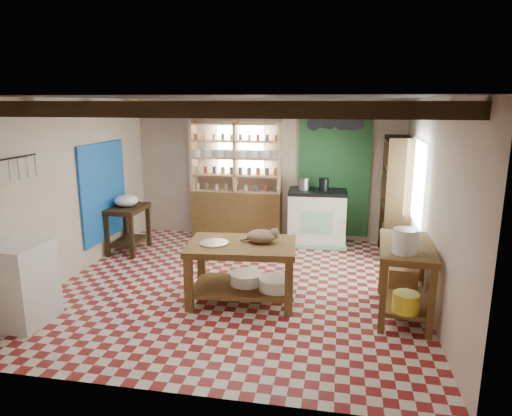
% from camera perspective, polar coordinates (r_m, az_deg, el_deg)
% --- Properties ---
extents(floor, '(5.00, 5.00, 0.02)m').
position_cam_1_polar(floor, '(6.58, -2.23, -9.72)').
color(floor, maroon).
rests_on(floor, ground).
extents(ceiling, '(5.00, 5.00, 0.02)m').
position_cam_1_polar(ceiling, '(6.06, -2.45, 13.65)').
color(ceiling, '#3F3F43').
rests_on(ceiling, wall_back).
extents(wall_back, '(5.00, 0.04, 2.60)m').
position_cam_1_polar(wall_back, '(8.60, 1.37, 4.85)').
color(wall_back, beige).
rests_on(wall_back, floor).
extents(wall_front, '(5.00, 0.04, 2.60)m').
position_cam_1_polar(wall_front, '(3.87, -10.61, -5.90)').
color(wall_front, beige).
rests_on(wall_front, floor).
extents(wall_left, '(0.04, 5.00, 2.60)m').
position_cam_1_polar(wall_left, '(7.16, -22.25, 2.15)').
color(wall_left, beige).
rests_on(wall_left, floor).
extents(wall_right, '(0.04, 5.00, 2.60)m').
position_cam_1_polar(wall_right, '(6.14, 21.04, 0.56)').
color(wall_right, beige).
rests_on(wall_right, floor).
extents(ceiling_beams, '(5.00, 3.80, 0.15)m').
position_cam_1_polar(ceiling_beams, '(6.06, -2.44, 12.52)').
color(ceiling_beams, '#322111').
rests_on(ceiling_beams, ceiling).
extents(blue_wall_patch, '(0.04, 1.40, 1.60)m').
position_cam_1_polar(blue_wall_patch, '(7.94, -18.48, 1.99)').
color(blue_wall_patch, blue).
rests_on(blue_wall_patch, wall_left).
extents(green_wall_patch, '(1.30, 0.04, 2.30)m').
position_cam_1_polar(green_wall_patch, '(8.48, 9.73, 4.19)').
color(green_wall_patch, '#205028').
rests_on(green_wall_patch, wall_back).
extents(window_back, '(0.90, 0.02, 0.80)m').
position_cam_1_polar(window_back, '(8.63, -1.94, 7.54)').
color(window_back, beige).
rests_on(window_back, wall_back).
extents(window_right, '(0.02, 1.30, 1.20)m').
position_cam_1_polar(window_right, '(7.09, 19.55, 3.10)').
color(window_right, beige).
rests_on(window_right, wall_right).
extents(utensil_rail, '(0.06, 0.90, 0.28)m').
position_cam_1_polar(utensil_rail, '(6.09, -28.19, 4.37)').
color(utensil_rail, black).
rests_on(utensil_rail, wall_left).
extents(pot_rack, '(0.86, 0.12, 0.36)m').
position_cam_1_polar(pot_rack, '(7.96, 9.94, 10.34)').
color(pot_rack, black).
rests_on(pot_rack, ceiling).
extents(shelving_unit, '(1.70, 0.34, 2.20)m').
position_cam_1_polar(shelving_unit, '(8.56, -2.48, 3.43)').
color(shelving_unit, tan).
rests_on(shelving_unit, floor).
extents(tall_rack, '(0.40, 0.86, 2.00)m').
position_cam_1_polar(tall_rack, '(7.91, 17.04, 1.32)').
color(tall_rack, '#322111').
rests_on(tall_rack, floor).
extents(work_table, '(1.45, 1.04, 0.78)m').
position_cam_1_polar(work_table, '(5.99, -1.76, -7.99)').
color(work_table, brown).
rests_on(work_table, floor).
extents(stove, '(1.05, 0.73, 1.01)m').
position_cam_1_polar(stove, '(8.32, 7.63, -1.17)').
color(stove, white).
rests_on(stove, floor).
extents(prep_table, '(0.55, 0.80, 0.80)m').
position_cam_1_polar(prep_table, '(8.18, -15.67, -2.54)').
color(prep_table, '#322111').
rests_on(prep_table, floor).
extents(white_cabinet, '(0.57, 0.67, 0.97)m').
position_cam_1_polar(white_cabinet, '(6.01, -27.16, -8.43)').
color(white_cabinet, white).
rests_on(white_cabinet, floor).
extents(right_counter, '(0.72, 1.29, 0.89)m').
position_cam_1_polar(right_counter, '(5.88, 18.07, -8.46)').
color(right_counter, brown).
rests_on(right_counter, floor).
extents(cat, '(0.44, 0.38, 0.17)m').
position_cam_1_polar(cat, '(5.86, 0.70, -3.56)').
color(cat, '#977858').
rests_on(cat, work_table).
extents(steel_tray, '(0.41, 0.41, 0.02)m').
position_cam_1_polar(steel_tray, '(5.86, -5.26, -4.38)').
color(steel_tray, '#AEAEB6').
rests_on(steel_tray, work_table).
extents(basin_large, '(0.47, 0.47, 0.15)m').
position_cam_1_polar(basin_large, '(6.07, -1.23, -8.78)').
color(basin_large, white).
rests_on(basin_large, work_table).
extents(basin_small, '(0.48, 0.48, 0.15)m').
position_cam_1_polar(basin_small, '(5.90, 2.53, -9.43)').
color(basin_small, white).
rests_on(basin_small, work_table).
extents(kettle_left, '(0.19, 0.19, 0.21)m').
position_cam_1_polar(kettle_left, '(8.20, 6.01, 3.02)').
color(kettle_left, '#AEAEB6').
rests_on(kettle_left, stove).
extents(kettle_right, '(0.18, 0.18, 0.22)m').
position_cam_1_polar(kettle_right, '(8.19, 8.46, 2.96)').
color(kettle_right, black).
rests_on(kettle_right, stove).
extents(enamel_bowl, '(0.40, 0.40, 0.20)m').
position_cam_1_polar(enamel_bowl, '(8.06, -15.89, 0.89)').
color(enamel_bowl, white).
rests_on(enamel_bowl, prep_table).
extents(white_bucket, '(0.30, 0.30, 0.28)m').
position_cam_1_polar(white_bucket, '(5.36, 18.15, -3.95)').
color(white_bucket, white).
rests_on(white_bucket, right_counter).
extents(wicker_basket, '(0.38, 0.31, 0.25)m').
position_cam_1_polar(wicker_basket, '(6.19, 17.89, -8.18)').
color(wicker_basket, olive).
rests_on(wicker_basket, right_counter).
extents(yellow_tub, '(0.32, 0.32, 0.22)m').
position_cam_1_polar(yellow_tub, '(5.50, 18.21, -11.14)').
color(yellow_tub, yellow).
rests_on(yellow_tub, right_counter).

